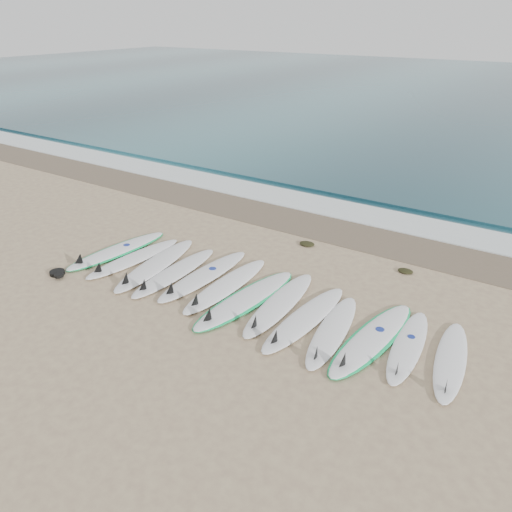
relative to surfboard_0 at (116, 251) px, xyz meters
The scene contains 20 objects.
ground 3.79m from the surfboard_0, ahead, with size 120.00×120.00×0.00m, color tan.
wet_sand_band 5.59m from the surfboard_0, 47.32° to the left, with size 120.00×1.80×0.01m, color brown.
foam_band 6.69m from the surfboard_0, 55.48° to the left, with size 120.00×1.40×0.04m, color silver.
wave_crest 7.97m from the surfboard_0, 61.60° to the left, with size 120.00×1.00×0.10m, color #1E4E5B.
surfboard_0 is the anchor object (origin of this frame).
surfboard_1 0.65m from the surfboard_0, ahead, with size 0.75×2.65×0.33m.
surfboard_2 1.30m from the surfboard_0, ahead, with size 1.02×2.92×0.37m.
surfboard_3 1.89m from the surfboard_0, ahead, with size 0.65×2.67×0.34m.
surfboard_4 2.50m from the surfboard_0, ahead, with size 0.65×2.80×0.36m.
surfboard_5 3.15m from the surfboard_0, ahead, with size 0.58×2.73×0.35m.
surfboard_6 3.80m from the surfboard_0, ahead, with size 0.98×2.94×0.37m.
surfboard_7 4.44m from the surfboard_0, ahead, with size 0.75×2.73×0.35m.
surfboard_8 5.09m from the surfboard_0, ahead, with size 0.70×2.72×0.34m.
surfboard_9 5.69m from the surfboard_0, ahead, with size 0.87×2.52×0.32m.
surfboard_10 6.35m from the surfboard_0, ahead, with size 0.93×2.81×0.35m.
surfboard_11 6.94m from the surfboard_0, ahead, with size 0.72×2.35×0.30m.
surfboard_12 7.64m from the surfboard_0, ahead, with size 0.82×2.35×0.30m.
seaweed_near 4.55m from the surfboard_0, 38.74° to the left, with size 0.38×0.30×0.07m, color black.
seaweed_far 6.62m from the surfboard_0, 24.82° to the left, with size 0.33×0.26×0.06m, color black.
leash_coil 1.49m from the surfboard_0, 97.21° to the right, with size 0.46×0.36×0.11m.
Camera 1 is at (4.79, -7.03, 5.07)m, focal length 35.00 mm.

